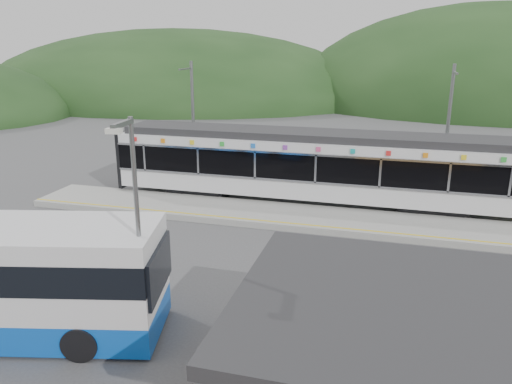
# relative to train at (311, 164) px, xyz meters

# --- Properties ---
(ground) EXTENTS (120.00, 120.00, 0.00)m
(ground) POSITION_rel_train_xyz_m (-0.42, -6.00, -2.06)
(ground) COLOR #4C4C4F
(ground) RESTS_ON ground
(hills) EXTENTS (146.00, 149.00, 26.00)m
(hills) POSITION_rel_train_xyz_m (5.77, -0.71, -2.06)
(hills) COLOR #1E3D19
(hills) RESTS_ON ground
(platform) EXTENTS (26.00, 3.20, 0.30)m
(platform) POSITION_rel_train_xyz_m (-0.42, -2.70, -1.91)
(platform) COLOR #9E9E99
(platform) RESTS_ON ground
(yellow_line) EXTENTS (26.00, 0.10, 0.01)m
(yellow_line) POSITION_rel_train_xyz_m (-0.42, -4.00, -1.76)
(yellow_line) COLOR yellow
(yellow_line) RESTS_ON platform
(train) EXTENTS (20.44, 3.01, 3.74)m
(train) POSITION_rel_train_xyz_m (0.00, 0.00, 0.00)
(train) COLOR black
(train) RESTS_ON ground
(catenary_mast_west) EXTENTS (0.18, 1.80, 7.00)m
(catenary_mast_west) POSITION_rel_train_xyz_m (-7.42, 2.56, 1.58)
(catenary_mast_west) COLOR slate
(catenary_mast_west) RESTS_ON ground
(catenary_mast_east) EXTENTS (0.18, 1.80, 7.00)m
(catenary_mast_east) POSITION_rel_train_xyz_m (6.58, 2.56, 1.58)
(catenary_mast_east) COLOR slate
(catenary_mast_east) RESTS_ON ground
(station_shelter) EXTENTS (9.20, 6.20, 3.00)m
(station_shelter) POSITION_rel_train_xyz_m (5.58, -15.00, -0.51)
(station_shelter) COLOR olive
(station_shelter) RESTS_ON ground
(lamp_post) EXTENTS (0.37, 1.12, 6.31)m
(lamp_post) POSITION_rel_train_xyz_m (-2.18, -13.89, 1.69)
(lamp_post) COLOR slate
(lamp_post) RESTS_ON ground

